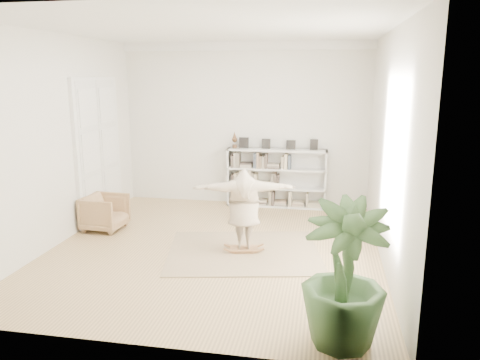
# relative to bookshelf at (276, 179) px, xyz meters

# --- Properties ---
(floor) EXTENTS (6.00, 6.00, 0.00)m
(floor) POSITION_rel_bookshelf_xyz_m (-0.74, -2.82, -0.64)
(floor) COLOR #94754C
(floor) RESTS_ON ground
(room_shell) EXTENTS (6.00, 6.00, 6.00)m
(room_shell) POSITION_rel_bookshelf_xyz_m (-0.74, 0.12, 2.87)
(room_shell) COLOR silver
(room_shell) RESTS_ON floor
(doors) EXTENTS (0.09, 1.78, 2.92)m
(doors) POSITION_rel_bookshelf_xyz_m (-3.45, -1.52, 0.76)
(doors) COLOR white
(doors) RESTS_ON floor
(bookshelf) EXTENTS (2.20, 0.35, 1.64)m
(bookshelf) POSITION_rel_bookshelf_xyz_m (0.00, 0.00, 0.00)
(bookshelf) COLOR silver
(bookshelf) RESTS_ON floor
(armchair) EXTENTS (0.79, 0.77, 0.67)m
(armchair) POSITION_rel_bookshelf_xyz_m (-3.04, -2.21, -0.30)
(armchair) COLOR #AA805A
(armchair) RESTS_ON floor
(rug) EXTENTS (2.84, 2.44, 0.02)m
(rug) POSITION_rel_bookshelf_xyz_m (-0.23, -2.90, -0.63)
(rug) COLOR tan
(rug) RESTS_ON floor
(rocker_board) EXTENTS (0.51, 0.36, 0.10)m
(rocker_board) POSITION_rel_bookshelf_xyz_m (-0.23, -2.90, -0.57)
(rocker_board) COLOR #9A673D
(rocker_board) RESTS_ON rug
(person) EXTENTS (1.72, 0.76, 1.35)m
(person) POSITION_rel_bookshelf_xyz_m (-0.23, -2.90, 0.16)
(person) COLOR #BCA78D
(person) RESTS_ON rocker_board
(houseplant) EXTENTS (0.94, 0.94, 1.63)m
(houseplant) POSITION_rel_bookshelf_xyz_m (1.30, -5.37, 0.18)
(houseplant) COLOR #345329
(houseplant) RESTS_ON floor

